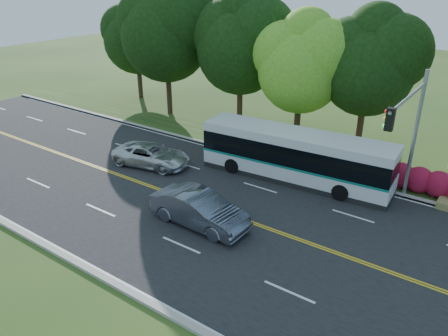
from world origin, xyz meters
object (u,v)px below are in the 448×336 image
Objects in this scene: sedan at (199,209)px; suv at (151,155)px; traffic_signal at (409,125)px; transit_bus at (295,157)px.

suv is (-6.89, 3.85, -0.16)m from sedan.
traffic_signal is 1.37× the size of sedan.
sedan is at bearing -105.40° from transit_bus.
suv is (-14.29, -3.17, -3.96)m from traffic_signal.
suv is at bearing -167.51° from traffic_signal.
traffic_signal is 1.41× the size of suv.
transit_bus is 2.23× the size of sedan.
sedan is 1.03× the size of suv.
sedan is (-7.40, -7.02, -3.81)m from traffic_signal.
traffic_signal reaches higher than sedan.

